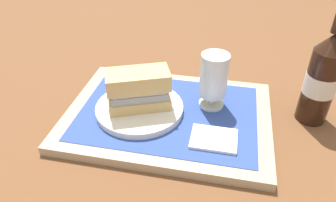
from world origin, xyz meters
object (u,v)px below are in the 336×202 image
sandwich (140,89)px  beer_glass (214,78)px  beer_bottle (322,78)px  plate (140,108)px

sandwich → beer_glass: beer_glass is taller
sandwich → beer_glass: size_ratio=1.16×
sandwich → beer_bottle: bearing=-10.5°
plate → sandwich: size_ratio=1.31×
plate → beer_bottle: 0.39m
plate → beer_glass: beer_glass is taller
plate → beer_bottle: bearing=12.0°
plate → sandwich: 0.05m
plate → beer_bottle: beer_bottle is taller
sandwich → beer_bottle: size_ratio=0.54×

